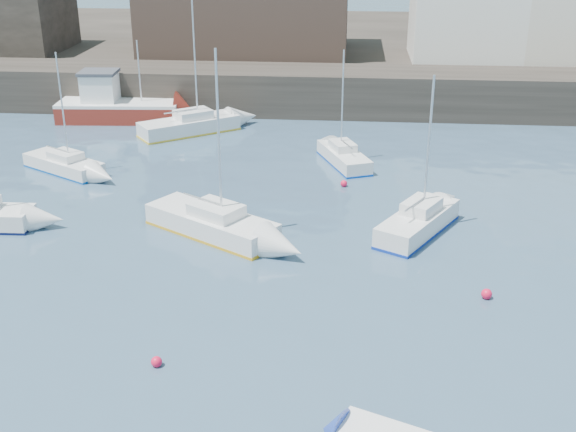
# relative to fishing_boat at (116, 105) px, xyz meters

# --- Properties ---
(quay_wall) EXTENTS (90.00, 5.00, 3.00)m
(quay_wall) POSITION_rel_fishing_boat_xyz_m (13.59, 3.52, 0.45)
(quay_wall) COLOR #28231E
(quay_wall) RESTS_ON ground
(land_strip) EXTENTS (90.00, 32.00, 2.80)m
(land_strip) POSITION_rel_fishing_boat_xyz_m (13.59, 21.52, 0.35)
(land_strip) COLOR #28231E
(land_strip) RESTS_ON ground
(warehouse) EXTENTS (16.40, 10.40, 7.60)m
(warehouse) POSITION_rel_fishing_boat_xyz_m (7.59, 11.52, 5.56)
(warehouse) COLOR #3D2D26
(warehouse) RESTS_ON land_strip
(fishing_boat) EXTENTS (8.40, 3.60, 5.45)m
(fishing_boat) POSITION_rel_fishing_boat_xyz_m (0.00, 0.00, 0.00)
(fishing_boat) COLOR maroon
(fishing_boat) RESTS_ON ground
(sailboat_b) EXTENTS (6.56, 5.22, 8.32)m
(sailboat_b) POSITION_rel_fishing_boat_xyz_m (10.09, -18.30, -0.51)
(sailboat_b) COLOR white
(sailboat_b) RESTS_ON ground
(sailboat_c) EXTENTS (4.17, 5.49, 7.05)m
(sailboat_c) POSITION_rel_fishing_boat_xyz_m (19.26, -17.38, -0.51)
(sailboat_c) COLOR white
(sailboat_c) RESTS_ON ground
(sailboat_e) EXTENTS (5.26, 4.07, 6.63)m
(sailboat_e) POSITION_rel_fishing_boat_xyz_m (0.38, -10.73, -0.62)
(sailboat_e) COLOR white
(sailboat_e) RESTS_ON ground
(sailboat_f) EXTENTS (3.31, 5.15, 6.39)m
(sailboat_f) POSITION_rel_fishing_boat_xyz_m (15.79, -8.07, -0.60)
(sailboat_f) COLOR white
(sailboat_f) RESTS_ON ground
(sailboat_h) EXTENTS (6.43, 5.56, 8.35)m
(sailboat_h) POSITION_rel_fishing_boat_xyz_m (5.74, -2.77, -0.51)
(sailboat_h) COLOR white
(sailboat_h) RESTS_ON ground
(buoy_near) EXTENTS (0.36, 0.36, 0.36)m
(buoy_near) POSITION_rel_fishing_boat_xyz_m (10.17, -28.51, -1.05)
(buoy_near) COLOR #F51540
(buoy_near) RESTS_ON ground
(buoy_mid) EXTENTS (0.40, 0.40, 0.40)m
(buoy_mid) POSITION_rel_fishing_boat_xyz_m (21.36, -23.18, -1.05)
(buoy_mid) COLOR #F51540
(buoy_mid) RESTS_ON ground
(buoy_far) EXTENTS (0.36, 0.36, 0.36)m
(buoy_far) POSITION_rel_fishing_boat_xyz_m (15.87, -11.75, -1.05)
(buoy_far) COLOR #F51540
(buoy_far) RESTS_ON ground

